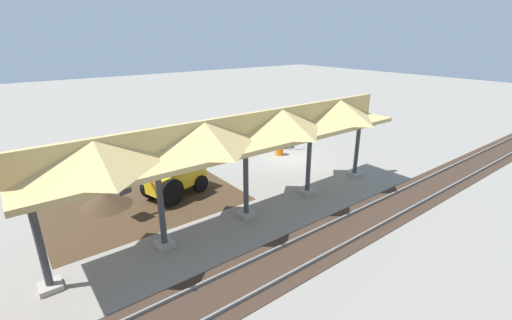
{
  "coord_description": "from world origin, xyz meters",
  "views": [
    {
      "loc": [
        15.33,
        16.35,
        7.99
      ],
      "look_at": [
        4.59,
        2.41,
        1.6
      ],
      "focal_mm": 24.0,
      "sensor_mm": 36.0,
      "label": 1
    }
  ],
  "objects_px": {
    "backhoe": "(174,174)",
    "traffic_barrel": "(279,149)",
    "concrete_pipe": "(277,141)",
    "stop_sign": "(290,130)"
  },
  "relations": [
    {
      "from": "stop_sign",
      "to": "concrete_pipe",
      "type": "relative_size",
      "value": 1.14
    },
    {
      "from": "concrete_pipe",
      "to": "backhoe",
      "type": "bearing_deg",
      "value": 17.23
    },
    {
      "from": "backhoe",
      "to": "traffic_barrel",
      "type": "distance_m",
      "value": 8.96
    },
    {
      "from": "backhoe",
      "to": "traffic_barrel",
      "type": "xyz_separation_m",
      "value": [
        -8.77,
        -1.64,
        -0.82
      ]
    },
    {
      "from": "traffic_barrel",
      "to": "backhoe",
      "type": "bearing_deg",
      "value": 10.56
    },
    {
      "from": "concrete_pipe",
      "to": "traffic_barrel",
      "type": "distance_m",
      "value": 1.74
    },
    {
      "from": "concrete_pipe",
      "to": "traffic_barrel",
      "type": "xyz_separation_m",
      "value": [
        1.03,
        1.4,
        -0.08
      ]
    },
    {
      "from": "stop_sign",
      "to": "traffic_barrel",
      "type": "xyz_separation_m",
      "value": [
        1.28,
        0.37,
        -1.1
      ]
    },
    {
      "from": "stop_sign",
      "to": "traffic_barrel",
      "type": "bearing_deg",
      "value": 16.3
    },
    {
      "from": "stop_sign",
      "to": "concrete_pipe",
      "type": "distance_m",
      "value": 1.47
    }
  ]
}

